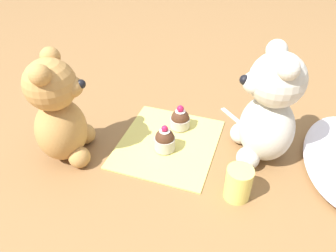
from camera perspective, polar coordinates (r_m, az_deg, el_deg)
name	(u,v)px	position (r m, az deg, el deg)	size (l,w,h in m)	color
ground_plane	(168,144)	(0.82, 0.00, -3.10)	(4.00, 4.00, 0.00)	olive
knitted_placemat	(168,143)	(0.82, 0.00, -2.94)	(0.26, 0.23, 0.01)	#E0D166
teddy_bear_cream	(268,111)	(0.74, 17.09, 2.59)	(0.17, 0.16, 0.27)	beige
teddy_bear_tan	(59,113)	(0.76, -18.45, 2.18)	(0.16, 0.15, 0.26)	#B78447
cupcake_near_cream_bear	(180,119)	(0.85, 2.12, 1.16)	(0.05, 0.05, 0.06)	#B2ADA3
cupcake_near_tan_bear	(165,140)	(0.78, -0.58, -2.44)	(0.05, 0.05, 0.07)	#B2ADA3
juice_glass	(238,183)	(0.69, 12.16, -9.72)	(0.05, 0.05, 0.07)	#EADB66
teaspoon	(235,119)	(0.91, 11.63, 1.26)	(0.12, 0.01, 0.01)	silver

